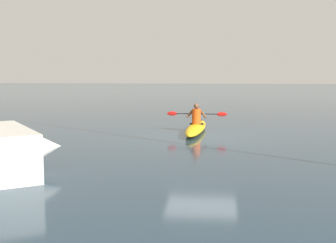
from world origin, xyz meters
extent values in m
plane|color=#233847|center=(0.00, 0.00, 0.00)|extent=(160.00, 160.00, 0.00)
ellipsoid|color=#EAB214|center=(0.27, -1.57, 0.16)|extent=(0.86, 4.71, 0.31)
torus|color=black|center=(0.26, -1.74, 0.29)|extent=(0.59, 0.59, 0.04)
cylinder|color=black|center=(0.20, -2.97, 0.30)|extent=(0.18, 0.18, 0.02)
cylinder|color=#E04C14|center=(0.27, -1.57, 0.60)|extent=(0.33, 0.33, 0.58)
sphere|color=brown|center=(0.27, -1.57, 1.00)|extent=(0.21, 0.21, 0.21)
cylinder|color=black|center=(0.26, -1.77, 0.69)|extent=(1.94, 0.13, 0.03)
ellipsoid|color=red|center=(1.23, -1.81, 0.69)|extent=(0.40, 0.06, 0.17)
ellipsoid|color=red|center=(-0.71, -1.72, 0.69)|extent=(0.40, 0.06, 0.17)
cylinder|color=brown|center=(0.53, -1.66, 0.69)|extent=(0.28, 0.21, 0.34)
cylinder|color=brown|center=(0.00, -1.63, 0.69)|extent=(0.27, 0.23, 0.34)
cone|color=silver|center=(3.57, 5.47, 0.52)|extent=(1.30, 1.32, 0.98)
camera|label=1|loc=(-0.54, 15.42, 2.27)|focal=47.41mm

